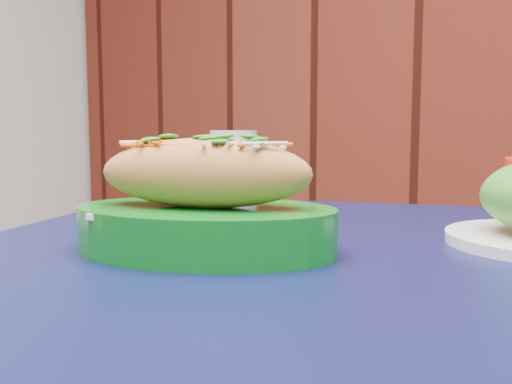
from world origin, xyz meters
The scene contains 3 objects.
cafe_table centered at (-0.43, 1.56, 0.66)m, with size 1.02×1.02×0.75m.
banh_mi_basket centered at (-0.52, 1.48, 0.80)m, with size 0.32×0.26×0.13m.
water_glass centered at (-0.70, 1.79, 0.81)m, with size 0.08×0.08×0.12m, color silver.
Camera 1 is at (-0.15, 1.03, 0.88)m, focal length 40.00 mm.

